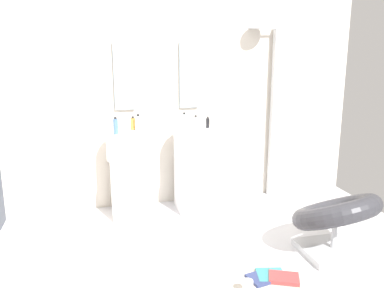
{
  "coord_description": "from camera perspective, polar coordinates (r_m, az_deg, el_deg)",
  "views": [
    {
      "loc": [
        -0.7,
        -2.9,
        1.78
      ],
      "look_at": [
        0.15,
        0.55,
        0.95
      ],
      "focal_mm": 37.47,
      "sensor_mm": 36.0,
      "label": 1
    }
  ],
  "objects": [
    {
      "name": "vanity_mirror_right",
      "position": [
        4.61,
        -0.45,
        9.76
      ],
      "size": [
        0.22,
        0.03,
        0.73
      ],
      "primitive_type": "cube",
      "color": "#8C9EA8"
    },
    {
      "name": "soap_bottle_black",
      "position": [
        4.46,
        2.25,
        3.03
      ],
      "size": [
        0.04,
        0.04,
        0.13
      ],
      "color": "black",
      "rests_on": "pedestal_sink_right"
    },
    {
      "name": "soap_bottle_white",
      "position": [
        4.33,
        -7.67,
        2.96
      ],
      "size": [
        0.05,
        0.05,
        0.18
      ],
      "color": "white",
      "rests_on": "pedestal_sink_left"
    },
    {
      "name": "soap_bottle_grey",
      "position": [
        4.52,
        0.52,
        3.21
      ],
      "size": [
        0.05,
        0.05,
        0.13
      ],
      "color": "#99999E",
      "rests_on": "pedestal_sink_right"
    },
    {
      "name": "coffee_mug",
      "position": [
        3.19,
        7.93,
        -19.51
      ],
      "size": [
        0.08,
        0.08,
        0.11
      ],
      "primitive_type": "cylinder",
      "color": "white",
      "rests_on": "area_rug"
    },
    {
      "name": "soap_bottle_clear",
      "position": [
        4.31,
        -1.11,
        3.14
      ],
      "size": [
        0.04,
        0.04,
        0.2
      ],
      "color": "silver",
      "rests_on": "pedestal_sink_right"
    },
    {
      "name": "vanity_mirror_left",
      "position": [
        4.5,
        -9.69,
        9.49
      ],
      "size": [
        0.22,
        0.03,
        0.73
      ],
      "primitive_type": "cube",
      "color": "#8C9EA8"
    },
    {
      "name": "shower_column",
      "position": [
        4.96,
        11.81,
        4.77
      ],
      "size": [
        0.49,
        0.24,
        2.05
      ],
      "color": "#B7BABF",
      "rests_on": "ground_plane"
    },
    {
      "name": "area_rug",
      "position": [
        3.36,
        9.13,
        -18.96
      ],
      "size": [
        0.9,
        0.64,
        0.01
      ],
      "primitive_type": "cube",
      "color": "beige",
      "rests_on": "ground_plane"
    },
    {
      "name": "magazine_navy",
      "position": [
        3.4,
        10.13,
        -18.21
      ],
      "size": [
        0.27,
        0.23,
        0.02
      ],
      "primitive_type": "cube",
      "rotation": [
        0.0,
        0.0,
        0.21
      ],
      "color": "navy",
      "rests_on": "area_rug"
    },
    {
      "name": "magazine_teal",
      "position": [
        3.43,
        11.14,
        -17.9
      ],
      "size": [
        0.25,
        0.25,
        0.03
      ],
      "primitive_type": "cube",
      "rotation": [
        0.0,
        0.0,
        -0.22
      ],
      "color": "teal",
      "rests_on": "area_rug"
    },
    {
      "name": "lounge_chair",
      "position": [
        3.8,
        19.76,
        -9.76
      ],
      "size": [
        1.01,
        1.01,
        0.65
      ],
      "color": "#B7BABF",
      "rests_on": "ground_plane"
    },
    {
      "name": "pedestal_sink_right",
      "position": [
        4.52,
        0.37,
        -3.23
      ],
      "size": [
        0.47,
        0.47,
        1.04
      ],
      "color": "white",
      "rests_on": "ground_plane"
    },
    {
      "name": "rear_partition",
      "position": [
        4.63,
        -5.1,
        7.15
      ],
      "size": [
        4.8,
        0.1,
        2.6
      ],
      "primitive_type": "cube",
      "color": "beige",
      "rests_on": "ground_plane"
    },
    {
      "name": "soap_bottle_blue",
      "position": [
        4.18,
        -10.81,
        2.49
      ],
      "size": [
        0.05,
        0.05,
        0.18
      ],
      "color": "#4C72B7",
      "rests_on": "pedestal_sink_left"
    },
    {
      "name": "magazine_red",
      "position": [
        3.41,
        12.95,
        -18.11
      ],
      "size": [
        0.28,
        0.25,
        0.03
      ],
      "primitive_type": "cube",
      "rotation": [
        0.0,
        0.0,
        -0.42
      ],
      "color": "#B73838",
      "rests_on": "area_rug"
    },
    {
      "name": "pedestal_sink_left",
      "position": [
        4.41,
        -8.92,
        -3.84
      ],
      "size": [
        0.47,
        0.47,
        1.04
      ],
      "color": "white",
      "rests_on": "ground_plane"
    },
    {
      "name": "soap_bottle_amber",
      "position": [
        4.4,
        -8.41,
        2.89
      ],
      "size": [
        0.05,
        0.05,
        0.15
      ],
      "color": "#C68C38",
      "rests_on": "pedestal_sink_left"
    },
    {
      "name": "ground_plane",
      "position": [
        3.48,
        -0.25,
        -17.97
      ],
      "size": [
        4.8,
        3.6,
        0.04
      ],
      "primitive_type": "cube",
      "color": "silver"
    }
  ]
}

